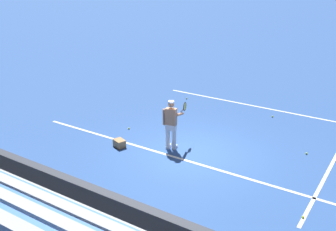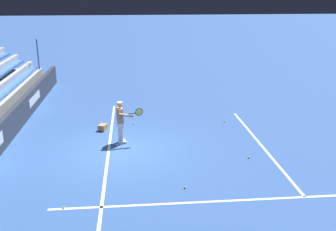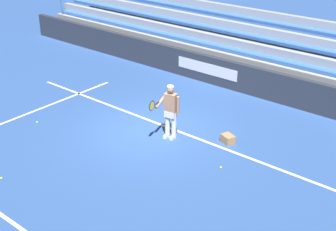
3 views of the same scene
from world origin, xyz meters
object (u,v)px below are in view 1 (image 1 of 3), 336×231
object	(u,v)px
ball_box_cardboard	(119,143)
tennis_ball_on_baseline	(186,98)
tennis_ball_near_player	(129,128)
tennis_ball_toward_net	(272,116)
tennis_ball_midcourt	(306,153)
tennis_ball_by_box	(303,217)
tennis_player	(171,124)

from	to	relation	value
ball_box_cardboard	tennis_ball_on_baseline	size ratio (longest dim) A/B	6.06
tennis_ball_near_player	tennis_ball_toward_net	distance (m)	5.89
tennis_ball_midcourt	tennis_ball_near_player	size ratio (longest dim) A/B	1.00
tennis_ball_on_baseline	tennis_ball_midcourt	bearing A→B (deg)	-23.57
ball_box_cardboard	tennis_ball_by_box	bearing A→B (deg)	-6.17
tennis_ball_midcourt	tennis_ball_on_baseline	bearing A→B (deg)	156.43
tennis_player	tennis_ball_near_player	bearing A→B (deg)	167.22
tennis_ball_midcourt	tennis_ball_on_baseline	distance (m)	6.70
tennis_ball_by_box	tennis_ball_toward_net	bearing A→B (deg)	114.92
ball_box_cardboard	tennis_ball_near_player	xyz separation A→B (m)	(-0.65, 1.36, -0.10)
tennis_ball_toward_net	ball_box_cardboard	bearing A→B (deg)	-122.59
tennis_ball_on_baseline	tennis_ball_near_player	world-z (taller)	same
tennis_player	tennis_ball_near_player	size ratio (longest dim) A/B	25.98
tennis_ball_near_player	tennis_ball_toward_net	bearing A→B (deg)	44.84
tennis_ball_near_player	tennis_ball_by_box	bearing A→B (deg)	-16.18
ball_box_cardboard	tennis_ball_on_baseline	xyz separation A→B (m)	(-0.57, 5.56, -0.10)
tennis_player	tennis_ball_midcourt	world-z (taller)	tennis_player
tennis_ball_near_player	tennis_ball_midcourt	bearing A→B (deg)	13.75
tennis_ball_by_box	tennis_ball_near_player	size ratio (longest dim) A/B	1.00
tennis_player	tennis_ball_near_player	distance (m)	2.44
tennis_player	tennis_ball_midcourt	distance (m)	4.56
tennis_ball_toward_net	tennis_ball_on_baseline	bearing A→B (deg)	179.34
tennis_ball_on_baseline	tennis_ball_toward_net	size ratio (longest dim) A/B	1.00
tennis_ball_near_player	tennis_ball_toward_net	xyz separation A→B (m)	(4.18, 4.15, 0.00)
ball_box_cardboard	tennis_ball_by_box	distance (m)	6.44
ball_box_cardboard	tennis_ball_toward_net	bearing A→B (deg)	57.41
ball_box_cardboard	tennis_ball_by_box	world-z (taller)	ball_box_cardboard
tennis_ball_midcourt	tennis_player	bearing A→B (deg)	-153.11
tennis_ball_midcourt	tennis_ball_toward_net	xyz separation A→B (m)	(-2.05, 2.63, 0.00)
tennis_ball_toward_net	tennis_ball_by_box	bearing A→B (deg)	-65.08
ball_box_cardboard	tennis_ball_midcourt	distance (m)	6.27
ball_box_cardboard	tennis_ball_by_box	xyz separation A→B (m)	(6.40, -0.69, -0.10)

